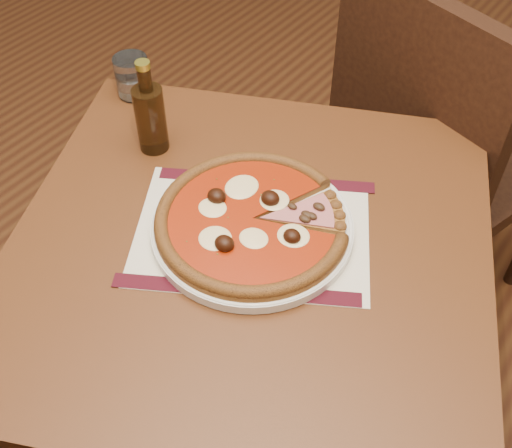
{
  "coord_description": "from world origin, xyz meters",
  "views": [
    {
      "loc": [
        0.92,
        -0.57,
        1.57
      ],
      "look_at": [
        0.49,
        0.01,
        0.78
      ],
      "focal_mm": 45.0,
      "sensor_mm": 36.0,
      "label": 1
    }
  ],
  "objects": [
    {
      "name": "bottle",
      "position": [
        0.2,
        0.08,
        0.82
      ],
      "size": [
        0.06,
        0.06,
        0.19
      ],
      "color": "#35200D",
      "rests_on": "table"
    },
    {
      "name": "ham_slice",
      "position": [
        0.55,
        0.08,
        0.78
      ],
      "size": [
        0.13,
        0.13,
        0.02
      ],
      "rotation": [
        0.0,
        0.0,
        0.79
      ],
      "color": "olive",
      "rests_on": "plate"
    },
    {
      "name": "pizza",
      "position": [
        0.48,
        0.01,
        0.78
      ],
      "size": [
        0.33,
        0.33,
        0.04
      ],
      "color": "olive",
      "rests_on": "plate"
    },
    {
      "name": "water_glass",
      "position": [
        0.05,
        0.18,
        0.79
      ],
      "size": [
        0.08,
        0.08,
        0.09
      ],
      "primitive_type": "cylinder",
      "rotation": [
        0.0,
        0.0,
        -0.14
      ],
      "color": "white",
      "rests_on": "table"
    },
    {
      "name": "table",
      "position": [
        0.49,
        -0.01,
        0.65
      ],
      "size": [
        1.06,
        1.06,
        0.75
      ],
      "rotation": [
        0.0,
        0.0,
        0.44
      ],
      "color": "#5F2E16",
      "rests_on": "ground"
    },
    {
      "name": "placemat",
      "position": [
        0.48,
        0.01,
        0.75
      ],
      "size": [
        0.48,
        0.44,
        0.0
      ],
      "primitive_type": "cube",
      "rotation": [
        0.0,
        0.0,
        0.53
      ],
      "color": "beige",
      "rests_on": "table"
    },
    {
      "name": "chair_far",
      "position": [
        0.56,
        0.63,
        0.56
      ],
      "size": [
        0.57,
        0.57,
        0.97
      ],
      "rotation": [
        0.0,
        0.0,
        2.86
      ],
      "color": "black",
      "rests_on": "ground"
    },
    {
      "name": "plate",
      "position": [
        0.48,
        0.01,
        0.76
      ],
      "size": [
        0.34,
        0.34,
        0.02
      ],
      "primitive_type": "cylinder",
      "color": "white",
      "rests_on": "placemat"
    }
  ]
}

